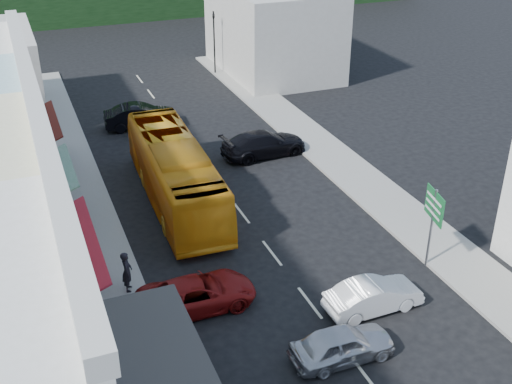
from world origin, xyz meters
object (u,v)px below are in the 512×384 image
Objects in this scene: car_white at (374,295)px; pedestrian_left at (127,273)px; traffic_signal at (214,43)px; direction_sign at (431,229)px; bus at (175,175)px; car_silver at (342,343)px; car_red at (197,293)px.

car_white is 10.07m from pedestrian_left.
traffic_signal reaches higher than car_white.
traffic_signal is at bearing 101.42° from direction_sign.
bus is 12.78m from car_white.
traffic_signal is at bearing -12.89° from pedestrian_left.
car_white is at bearing -142.50° from direction_sign.
traffic_signal is at bearing 68.47° from bus.
traffic_signal is (6.57, 34.35, 1.91)m from car_silver.
pedestrian_left is at bearing -117.63° from bus.
direction_sign reaches higher than car_white.
traffic_signal reaches higher than bus.
car_silver is at bearing -78.33° from bus.
bus is 2.64× the size of car_silver.
bus is 9.23m from car_red.
car_white is at bearing -65.48° from bus.
car_red is 1.21× the size of direction_sign.
car_red is at bearing 65.75° from car_white.
bus is at bearing -17.36° from pedestrian_left.
car_red is (-6.50, 2.73, 0.00)m from car_white.
traffic_signal reaches higher than car_silver.
pedestrian_left is (-4.00, -7.03, -0.55)m from bus.
bus is 22.39m from traffic_signal.
direction_sign reaches higher than car_red.
car_red is (-1.61, -9.04, -0.85)m from bus.
car_white is (2.52, 2.07, 0.00)m from car_silver.
car_red is 0.88× the size of traffic_signal.
direction_sign is at bearing -90.52° from pedestrian_left.
car_red is at bearing -98.12° from bus.
pedestrian_left reaches higher than car_silver.
direction_sign is at bearing -46.64° from bus.
car_white is at bearing -50.47° from car_silver.
pedestrian_left is 0.45× the size of direction_sign.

